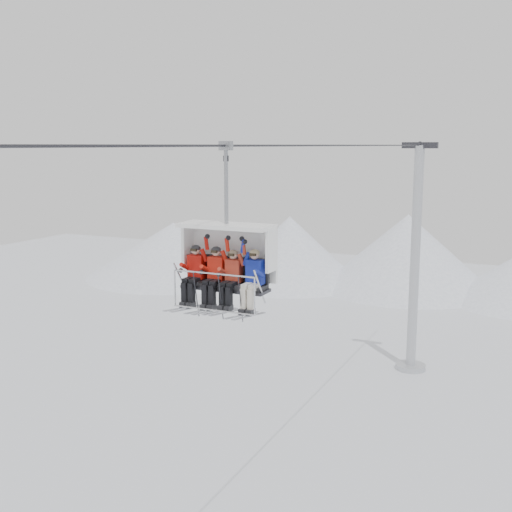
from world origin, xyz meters
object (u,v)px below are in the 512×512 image
at_px(skier_center_right, 232,277).
at_px(skier_far_right, 253,278).
at_px(skier_far_left, 194,272).
at_px(skier_center_left, 215,274).
at_px(chairlift_carrier, 229,254).
at_px(lift_tower_right, 414,275).

bearing_deg(skier_center_right, skier_far_right, 0.71).
bearing_deg(skier_far_left, skier_center_left, 0.00).
height_order(skier_far_left, skier_center_right, skier_far_left).
height_order(skier_center_left, skier_far_right, same).
distance_m(skier_center_left, skier_far_right, 1.04).
relative_size(chairlift_carrier, skier_far_right, 2.36).
bearing_deg(lift_tower_right, skier_far_left, -91.95).
xyz_separation_m(skier_center_left, skier_center_right, (0.47, -0.01, -0.02)).
bearing_deg(chairlift_carrier, skier_center_right, -53.82).
bearing_deg(skier_far_left, lift_tower_right, 88.05).
xyz_separation_m(lift_tower_right, chairlift_carrier, (0.00, -23.57, 4.89)).
relative_size(lift_tower_right, skier_center_left, 7.99).
relative_size(chairlift_carrier, skier_center_left, 2.36).
height_order(chairlift_carrier, skier_far_right, chairlift_carrier).
bearing_deg(skier_far_right, skier_center_right, -179.29).
height_order(skier_center_right, skier_far_right, skier_far_right).
distance_m(skier_far_left, skier_center_right, 1.04).
bearing_deg(skier_center_right, skier_far_left, 179.61).
relative_size(chairlift_carrier, skier_center_right, 2.36).
height_order(lift_tower_right, chairlift_carrier, lift_tower_right).
height_order(lift_tower_right, skier_far_left, lift_tower_right).
height_order(lift_tower_right, skier_center_right, lift_tower_right).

